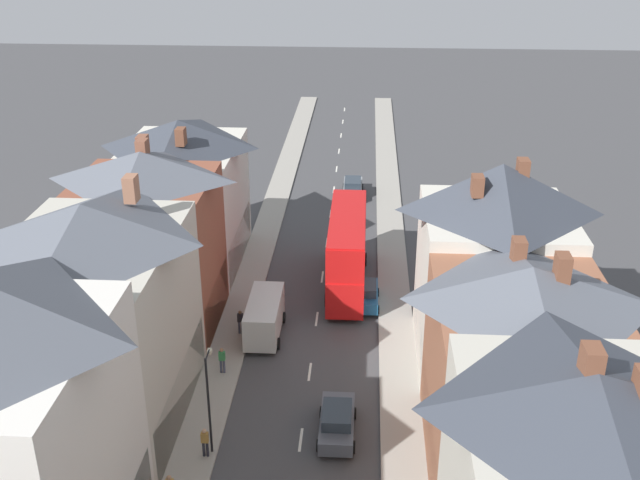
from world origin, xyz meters
The scene contains 13 objects.
pavement_left centered at (-5.10, 38.00, 0.07)m, with size 2.20×104.00×0.14m, color gray.
pavement_right centered at (5.10, 38.00, 0.07)m, with size 2.20×104.00×0.14m, color gray.
centre_line_dashes centered at (0.00, 36.00, 0.01)m, with size 0.14×97.80×0.01m.
terrace_row_left centered at (-10.19, 15.08, 5.80)m, with size 8.00×56.31×13.78m.
double_decker_bus_lead centered at (1.79, 34.74, 2.82)m, with size 2.74×10.80×5.30m.
car_near_silver centered at (1.80, 52.62, 0.82)m, with size 1.90×4.58×1.62m.
car_parked_left_a centered at (3.10, 32.05, 0.84)m, with size 1.90×3.86×1.68m.
car_parked_right_a centered at (1.80, 18.53, 0.83)m, with size 1.90×4.27×1.65m.
delivery_van centered at (-3.10, 27.90, 1.34)m, with size 2.20×5.20×2.41m.
pedestrian_mid_right centered at (-4.48, 16.37, 1.03)m, with size 0.36×0.22×1.61m.
pedestrian_far_left centered at (-4.95, 23.44, 1.03)m, with size 0.36×0.22×1.61m.
pedestrian_far_right centered at (-4.59, 27.73, 1.03)m, with size 0.36×0.22×1.61m.
street_lamp centered at (-4.25, 16.86, 3.24)m, with size 0.20×1.12×5.50m.
Camera 1 is at (2.87, -12.01, 24.68)m, focal length 42.00 mm.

